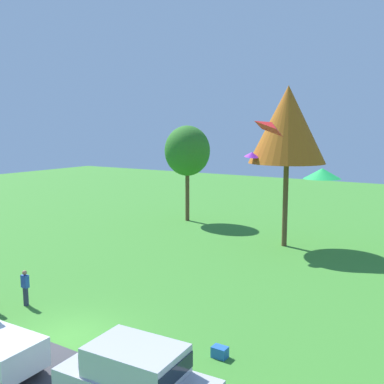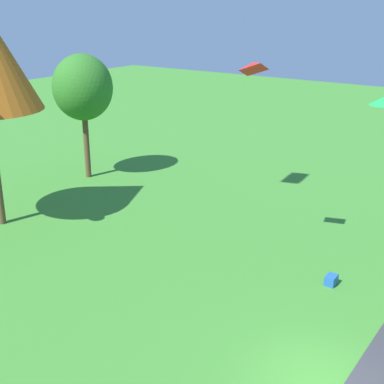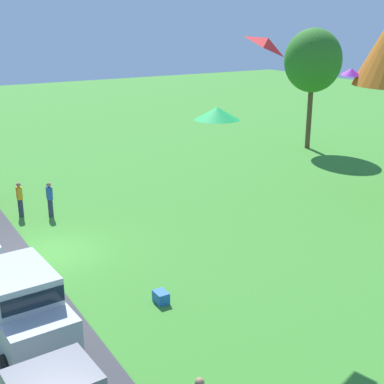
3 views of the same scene
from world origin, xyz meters
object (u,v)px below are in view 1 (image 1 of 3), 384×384
at_px(tree_lone_near, 187,151).
at_px(kite_diamond_mid_center, 272,126).
at_px(person_watching_sky, 25,287).
at_px(kite_delta_high_left, 322,174).
at_px(tree_far_right, 288,125).
at_px(car_suv_by_flagpole, 136,381).
at_px(cooler_box, 220,352).
at_px(kite_delta_topmost, 252,154).

relative_size(tree_lone_near, kite_diamond_mid_center, 8.03).
height_order(person_watching_sky, tree_lone_near, tree_lone_near).
distance_m(tree_lone_near, kite_delta_high_left, 27.00).
relative_size(tree_far_right, kite_delta_high_left, 10.02).
bearing_deg(person_watching_sky, kite_diamond_mid_center, 24.77).
distance_m(car_suv_by_flagpole, person_watching_sky, 10.67).
xyz_separation_m(tree_lone_near, tree_far_right, (10.65, -3.71, 2.23)).
distance_m(tree_far_right, kite_delta_high_left, 18.06).
height_order(kite_diamond_mid_center, kite_delta_high_left, kite_diamond_mid_center).
bearing_deg(kite_diamond_mid_center, tree_lone_near, 132.47).
xyz_separation_m(person_watching_sky, cooler_box, (10.09, 0.67, -0.68)).
bearing_deg(cooler_box, tree_far_right, 103.10).
bearing_deg(car_suv_by_flagpole, kite_delta_topmost, 105.77).
distance_m(tree_far_right, cooler_box, 18.63).
height_order(person_watching_sky, kite_delta_high_left, kite_delta_high_left).
bearing_deg(kite_delta_high_left, tree_far_right, 113.97).
bearing_deg(tree_lone_near, cooler_box, -54.13).
distance_m(person_watching_sky, cooler_box, 10.13).
bearing_deg(person_watching_sky, tree_far_right, 69.52).
distance_m(tree_lone_near, kite_diamond_mid_center, 21.66).
height_order(kite_diamond_mid_center, kite_delta_topmost, kite_diamond_mid_center).
relative_size(kite_delta_high_left, kite_delta_topmost, 1.12).
bearing_deg(kite_delta_topmost, kite_diamond_mid_center, -61.05).
xyz_separation_m(cooler_box, kite_diamond_mid_center, (0.13, 4.05, 8.19)).
distance_m(tree_lone_near, tree_far_right, 11.50).
relative_size(car_suv_by_flagpole, person_watching_sky, 2.75).
height_order(car_suv_by_flagpole, kite_delta_high_left, kite_delta_high_left).
bearing_deg(cooler_box, car_suv_by_flagpole, -91.96).
distance_m(kite_delta_high_left, kite_delta_topmost, 16.82).
relative_size(person_watching_sky, tree_lone_near, 0.20).
xyz_separation_m(kite_diamond_mid_center, kite_delta_high_left, (3.40, -4.25, -1.43)).
distance_m(person_watching_sky, kite_delta_high_left, 14.93).
bearing_deg(person_watching_sky, car_suv_by_flagpole, -21.27).
xyz_separation_m(person_watching_sky, tree_lone_near, (-4.34, 20.62, 5.41)).
distance_m(person_watching_sky, kite_diamond_mid_center, 13.53).
relative_size(car_suv_by_flagpole, kite_diamond_mid_center, 4.42).
distance_m(car_suv_by_flagpole, cooler_box, 4.67).
distance_m(person_watching_sky, tree_lone_near, 21.75).
distance_m(car_suv_by_flagpole, kite_delta_high_left, 8.03).
relative_size(person_watching_sky, cooler_box, 3.05).
xyz_separation_m(car_suv_by_flagpole, kite_delta_topmost, (-5.25, 18.58, 5.26)).
bearing_deg(kite_delta_high_left, kite_delta_topmost, 122.09).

